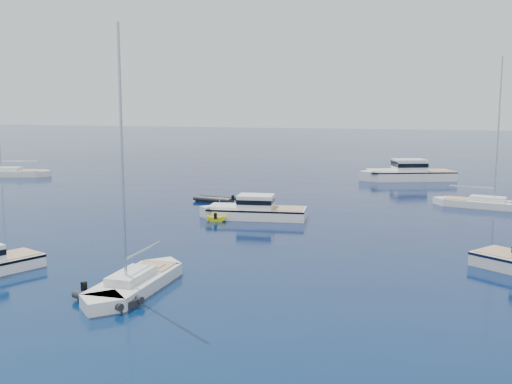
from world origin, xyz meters
TOP-DOWN VIEW (x-y plane):
  - ground at (0.00, 0.00)m, footprint 400.00×400.00m
  - motor_cruiser_centre at (-2.11, 22.80)m, footprint 9.85×4.00m
  - motor_cruiser_distant at (9.10, 52.16)m, footprint 13.12×8.01m
  - sailboat_fore at (-2.53, 2.42)m, footprint 2.47×9.37m
  - sailboat_centre at (16.59, 33.70)m, footprint 9.86×4.76m
  - sailboat_far_l at (-40.77, 42.22)m, footprint 11.94×5.33m
  - tender_yellow at (-4.95, 21.97)m, footprint 2.60×3.72m
  - tender_grey_near at (-2.76, 0.03)m, footprint 3.97×3.05m
  - tender_grey_far at (-8.17, 30.10)m, footprint 4.27×2.73m

SIDE VIEW (x-z plane):
  - ground at x=0.00m, z-range 0.00..0.00m
  - motor_cruiser_centre at x=-2.11m, z-range -1.26..1.26m
  - motor_cruiser_distant at x=9.10m, z-range -1.65..1.65m
  - sailboat_fore at x=-2.53m, z-range -6.88..6.88m
  - sailboat_centre at x=16.59m, z-range -7.01..7.01m
  - sailboat_far_l at x=-40.77m, z-range -8.50..8.50m
  - tender_yellow at x=-4.95m, z-range -0.47..0.47m
  - tender_grey_near at x=-2.76m, z-range -0.47..0.47m
  - tender_grey_far at x=-8.17m, z-range -0.47..0.47m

